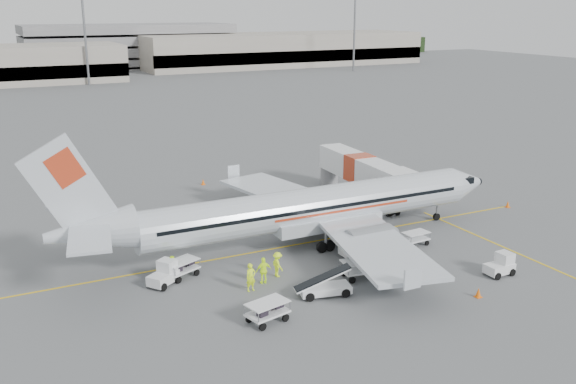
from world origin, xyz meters
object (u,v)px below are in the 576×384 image
aircraft (313,181)px  tug_aft (163,274)px  jet_bridge (359,177)px  belt_loader (325,278)px  tug_fore (499,264)px  tug_mid (356,245)px

aircraft → tug_aft: size_ratio=17.28×
jet_bridge → aircraft: bearing=-136.9°
belt_loader → tug_aft: (-8.99, 6.29, -0.38)m
jet_bridge → belt_loader: bearing=-126.2°
aircraft → belt_loader: bearing=-113.6°
tug_fore → jet_bridge: bearing=84.3°
jet_bridge → tug_mid: size_ratio=6.94×
aircraft → tug_aft: (-12.93, -2.58, -4.27)m
tug_fore → aircraft: bearing=125.0°
aircraft → belt_loader: 10.46m
tug_aft → belt_loader: bearing=-70.3°
belt_loader → tug_aft: 10.98m
tug_fore → tug_aft: size_ratio=0.96×
jet_bridge → tug_aft: (-22.96, -11.25, -1.34)m
tug_mid → aircraft: bearing=111.3°
jet_bridge → tug_fore: (-1.41, -20.23, -1.37)m
jet_bridge → belt_loader: size_ratio=3.70×
tug_mid → tug_aft: size_ratio=1.11×
tug_fore → tug_mid: (-7.08, 7.48, 0.12)m
belt_loader → tug_mid: size_ratio=1.88×
jet_bridge → tug_mid: jet_bridge is taller
belt_loader → tug_fore: (12.56, -2.68, -0.41)m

